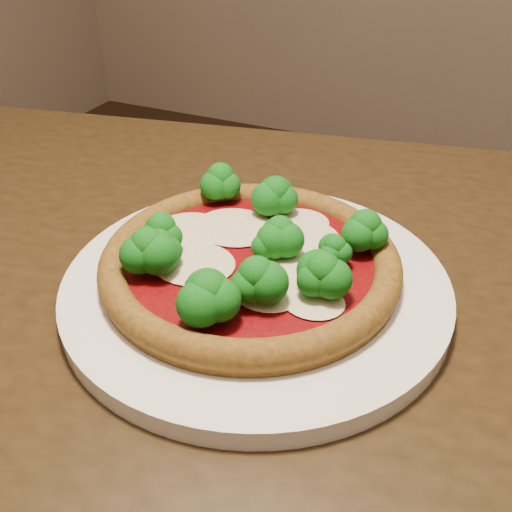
% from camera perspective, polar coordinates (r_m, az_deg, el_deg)
% --- Properties ---
extents(dining_table, '(1.47, 1.09, 0.75)m').
position_cam_1_polar(dining_table, '(0.56, -3.67, -12.86)').
color(dining_table, black).
rests_on(dining_table, floor).
extents(plate, '(0.35, 0.35, 0.02)m').
position_cam_1_polar(plate, '(0.52, 0.00, -2.84)').
color(plate, silver).
rests_on(plate, dining_table).
extents(pizza, '(0.27, 0.27, 0.06)m').
position_cam_1_polar(pizza, '(0.51, -0.69, 0.09)').
color(pizza, brown).
rests_on(pizza, plate).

